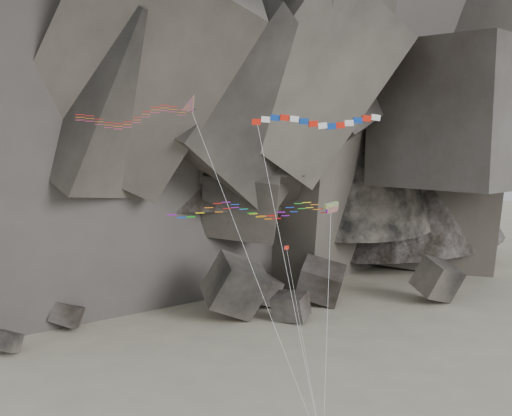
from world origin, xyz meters
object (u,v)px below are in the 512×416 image
object	(u,v)px
parafoil_kite	(247,210)
pennant_kite	(294,290)
delta_kite	(129,116)
banner_kite	(316,123)

from	to	relation	value
parafoil_kite	pennant_kite	world-z (taller)	parafoil_kite
pennant_kite	parafoil_kite	bearing A→B (deg)	162.82
delta_kite	pennant_kite	size ratio (longest dim) A/B	1.89
delta_kite	banner_kite	world-z (taller)	delta_kite
banner_kite	pennant_kite	world-z (taller)	banner_kite
delta_kite	banner_kite	size ratio (longest dim) A/B	1.07
parafoil_kite	banner_kite	bearing A→B (deg)	-43.11
delta_kite	banner_kite	distance (m)	14.96
banner_kite	parafoil_kite	world-z (taller)	banner_kite
banner_kite	pennant_kite	distance (m)	14.08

